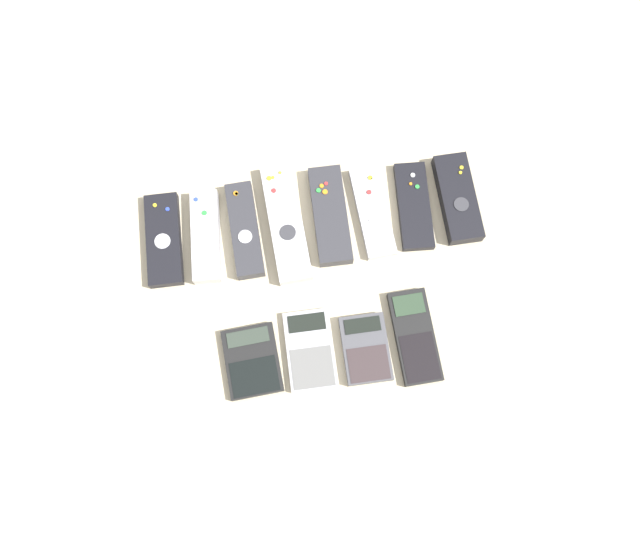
{
  "coord_description": "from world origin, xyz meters",
  "views": [
    {
      "loc": [
        -0.04,
        -0.25,
        1.01
      ],
      "look_at": [
        0.0,
        0.03,
        0.01
      ],
      "focal_mm": 35.0,
      "sensor_mm": 36.0,
      "label": 1
    }
  ],
  "objects": [
    {
      "name": "remote_4",
      "position": [
        0.03,
        0.13,
        0.01
      ],
      "size": [
        0.06,
        0.17,
        0.03
      ],
      "rotation": [
        0.0,
        0.0,
        -0.01
      ],
      "color": "#333338",
      "rests_on": "ground_plane"
    },
    {
      "name": "remote_2",
      "position": [
        -0.12,
        0.12,
        0.01
      ],
      "size": [
        0.05,
        0.17,
        0.03
      ],
      "rotation": [
        0.0,
        0.0,
        0.03
      ],
      "color": "#333338",
      "rests_on": "ground_plane"
    },
    {
      "name": "calculator_3",
      "position": [
        0.14,
        -0.1,
        0.01
      ],
      "size": [
        0.07,
        0.16,
        0.02
      ],
      "rotation": [
        0.0,
        0.0,
        0.03
      ],
      "color": "black",
      "rests_on": "ground_plane"
    },
    {
      "name": "calculator_2",
      "position": [
        0.06,
        -0.1,
        0.01
      ],
      "size": [
        0.07,
        0.11,
        0.02
      ],
      "rotation": [
        0.0,
        0.0,
        0.0
      ],
      "color": "#4C4C51",
      "rests_on": "ground_plane"
    },
    {
      "name": "remote_1",
      "position": [
        -0.18,
        0.12,
        0.01
      ],
      "size": [
        0.05,
        0.16,
        0.03
      ],
      "rotation": [
        0.0,
        0.0,
        -0.05
      ],
      "color": "silver",
      "rests_on": "ground_plane"
    },
    {
      "name": "remote_3",
      "position": [
        -0.05,
        0.13,
        0.01
      ],
      "size": [
        0.07,
        0.21,
        0.03
      ],
      "rotation": [
        0.0,
        0.0,
        0.05
      ],
      "color": "silver",
      "rests_on": "ground_plane"
    },
    {
      "name": "remote_0",
      "position": [
        -0.25,
        0.13,
        0.01
      ],
      "size": [
        0.06,
        0.16,
        0.02
      ],
      "rotation": [
        0.0,
        0.0,
        -0.01
      ],
      "color": "black",
      "rests_on": "ground_plane"
    },
    {
      "name": "remote_7",
      "position": [
        0.25,
        0.13,
        0.01
      ],
      "size": [
        0.06,
        0.16,
        0.03
      ],
      "rotation": [
        0.0,
        0.0,
        0.01
      ],
      "color": "black",
      "rests_on": "ground_plane"
    },
    {
      "name": "calculator_0",
      "position": [
        -0.13,
        -0.1,
        0.01
      ],
      "size": [
        0.09,
        0.12,
        0.02
      ],
      "rotation": [
        0.0,
        0.0,
        0.06
      ],
      "color": "black",
      "rests_on": "ground_plane"
    },
    {
      "name": "remote_6",
      "position": [
        0.18,
        0.13,
        0.01
      ],
      "size": [
        0.06,
        0.16,
        0.02
      ],
      "rotation": [
        0.0,
        0.0,
        -0.06
      ],
      "color": "black",
      "rests_on": "ground_plane"
    },
    {
      "name": "ground_plane",
      "position": [
        0.0,
        0.0,
        0.0
      ],
      "size": [
        3.0,
        3.0,
        0.0
      ],
      "primitive_type": "plane",
      "color": "beige"
    },
    {
      "name": "remote_5",
      "position": [
        0.11,
        0.13,
        0.01
      ],
      "size": [
        0.06,
        0.17,
        0.02
      ],
      "rotation": [
        0.0,
        0.0,
        0.06
      ],
      "color": "silver",
      "rests_on": "ground_plane"
    },
    {
      "name": "calculator_1",
      "position": [
        -0.03,
        -0.09,
        0.01
      ],
      "size": [
        0.08,
        0.13,
        0.01
      ],
      "rotation": [
        0.0,
        0.0,
        -0.01
      ],
      "color": "#B2B2B7",
      "rests_on": "ground_plane"
    }
  ]
}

